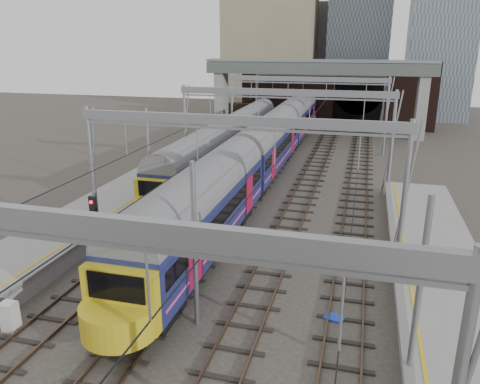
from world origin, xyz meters
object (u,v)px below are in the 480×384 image
(train_main, at_px, (284,128))
(train_second, at_px, (228,142))
(relay_cabinet, at_px, (10,316))
(signal_near_left, at_px, (97,231))

(train_main, height_order, train_second, train_main)
(train_second, distance_m, relay_cabinet, 27.44)
(signal_near_left, relative_size, relay_cabinet, 3.76)
(train_main, relative_size, train_second, 2.20)
(signal_near_left, height_order, relay_cabinet, signal_near_left)
(train_main, distance_m, train_second, 8.50)
(train_second, bearing_deg, train_main, 61.91)
(train_second, xyz_separation_m, signal_near_left, (0.60, -23.35, 0.50))
(train_second, relative_size, signal_near_left, 6.84)
(train_main, xyz_separation_m, signal_near_left, (-3.40, -30.84, 0.33))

